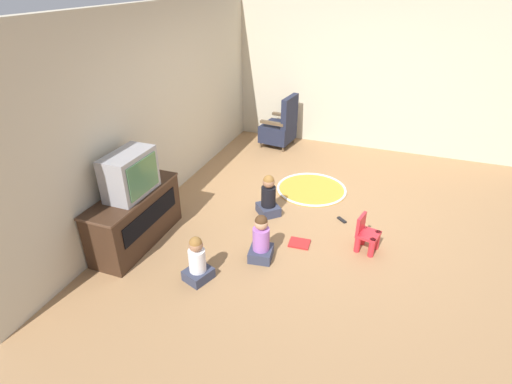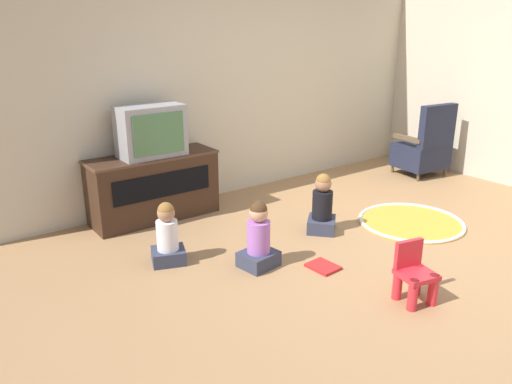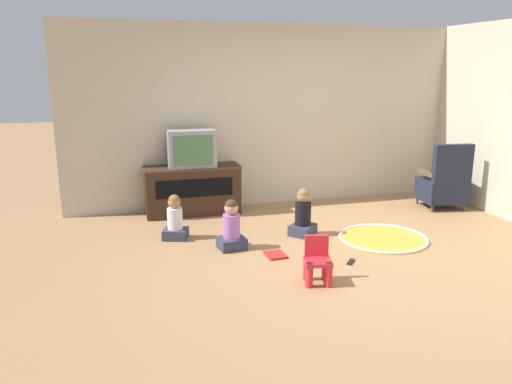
# 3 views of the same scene
# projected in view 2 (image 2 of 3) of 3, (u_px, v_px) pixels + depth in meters

# --- Properties ---
(ground_plane) EXTENTS (30.00, 30.00, 0.00)m
(ground_plane) POSITION_uv_depth(u_px,v_px,m) (393.00, 254.00, 4.31)
(ground_plane) COLOR #9E754C
(wall_back) EXTENTS (5.79, 0.12, 2.56)m
(wall_back) POSITION_uv_depth(u_px,v_px,m) (232.00, 81.00, 5.60)
(wall_back) COLOR beige
(wall_back) RESTS_ON ground_plane
(tv_cabinet) EXTENTS (1.29, 0.46, 0.66)m
(tv_cabinet) POSITION_uv_depth(u_px,v_px,m) (154.00, 186.00, 5.02)
(tv_cabinet) COLOR #382316
(tv_cabinet) RESTS_ON ground_plane
(television) EXTENTS (0.63, 0.35, 0.50)m
(television) POSITION_uv_depth(u_px,v_px,m) (151.00, 131.00, 4.81)
(television) COLOR #939399
(television) RESTS_ON tv_cabinet
(black_armchair) EXTENTS (0.64, 0.60, 0.95)m
(black_armchair) POSITION_uv_depth(u_px,v_px,m) (424.00, 148.00, 6.44)
(black_armchair) COLOR brown
(black_armchair) RESTS_ON ground_plane
(yellow_kid_chair) EXTENTS (0.29, 0.28, 0.44)m
(yellow_kid_chair) POSITION_uv_depth(u_px,v_px,m) (414.00, 277.00, 3.55)
(yellow_kid_chair) COLOR red
(yellow_kid_chair) RESTS_ON ground_plane
(play_mat) EXTENTS (1.04, 1.04, 0.04)m
(play_mat) POSITION_uv_depth(u_px,v_px,m) (411.00, 222.00, 4.99)
(play_mat) COLOR gold
(play_mat) RESTS_ON ground_plane
(child_watching_left) EXTENTS (0.32, 0.29, 0.57)m
(child_watching_left) POSITION_uv_depth(u_px,v_px,m) (259.00, 239.00, 4.03)
(child_watching_left) COLOR #33384C
(child_watching_left) RESTS_ON ground_plane
(child_watching_center) EXTENTS (0.34, 0.32, 0.53)m
(child_watching_center) POSITION_uv_depth(u_px,v_px,m) (167.00, 237.00, 4.10)
(child_watching_center) COLOR #33384C
(child_watching_center) RESTS_ON ground_plane
(child_watching_right) EXTENTS (0.39, 0.39, 0.57)m
(child_watching_right) POSITION_uv_depth(u_px,v_px,m) (322.00, 207.00, 4.73)
(child_watching_right) COLOR #33384C
(child_watching_right) RESTS_ON ground_plane
(book) EXTENTS (0.21, 0.26, 0.02)m
(book) POSITION_uv_depth(u_px,v_px,m) (323.00, 267.00, 4.07)
(book) COLOR #B22323
(book) RESTS_ON ground_plane
(remote_control) EXTENTS (0.13, 0.14, 0.02)m
(remote_control) POSITION_uv_depth(u_px,v_px,m) (415.00, 261.00, 4.17)
(remote_control) COLOR black
(remote_control) RESTS_ON ground_plane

